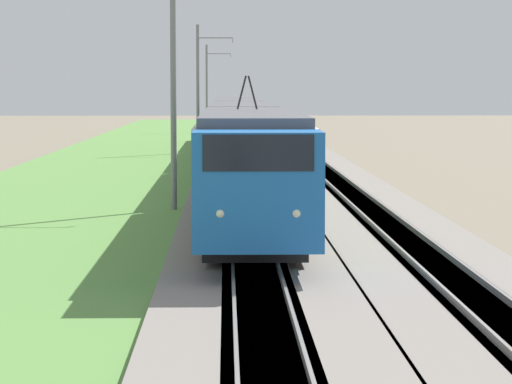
{
  "coord_description": "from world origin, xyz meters",
  "views": [
    {
      "loc": [
        -1.17,
        0.69,
        4.54
      ],
      "look_at": [
        26.42,
        0.0,
        2.17
      ],
      "focal_mm": 85.0,
      "sensor_mm": 36.0,
      "label": 1
    }
  ],
  "objects_px": {
    "passenger_train": "(238,130)",
    "catenary_mast_mid": "(175,85)",
    "catenary_mast_far": "(199,88)",
    "catenary_mast_distant": "(207,88)"
  },
  "relations": [
    {
      "from": "passenger_train",
      "to": "catenary_mast_mid",
      "type": "height_order",
      "value": "catenary_mast_mid"
    },
    {
      "from": "catenary_mast_far",
      "to": "catenary_mast_distant",
      "type": "relative_size",
      "value": 1.0
    },
    {
      "from": "passenger_train",
      "to": "catenary_mast_distant",
      "type": "relative_size",
      "value": 8.88
    },
    {
      "from": "catenary_mast_far",
      "to": "catenary_mast_distant",
      "type": "height_order",
      "value": "catenary_mast_distant"
    },
    {
      "from": "passenger_train",
      "to": "catenary_mast_mid",
      "type": "relative_size",
      "value": 8.77
    },
    {
      "from": "catenary_mast_far",
      "to": "catenary_mast_distant",
      "type": "bearing_deg",
      "value": 0.0
    },
    {
      "from": "catenary_mast_far",
      "to": "catenary_mast_distant",
      "type": "distance_m",
      "value": 38.96
    },
    {
      "from": "catenary_mast_mid",
      "to": "catenary_mast_far",
      "type": "distance_m",
      "value": 38.96
    },
    {
      "from": "catenary_mast_mid",
      "to": "catenary_mast_far",
      "type": "xyz_separation_m",
      "value": [
        38.96,
        -0.0,
        -0.07
      ]
    },
    {
      "from": "catenary_mast_distant",
      "to": "catenary_mast_far",
      "type": "bearing_deg",
      "value": -180.0
    }
  ]
}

